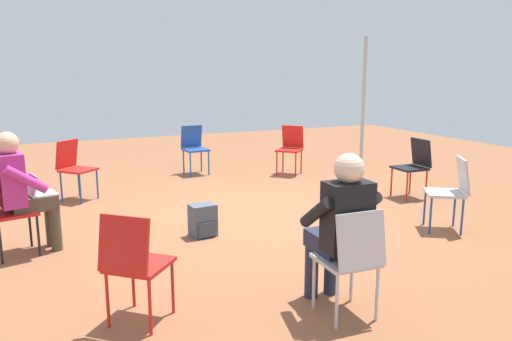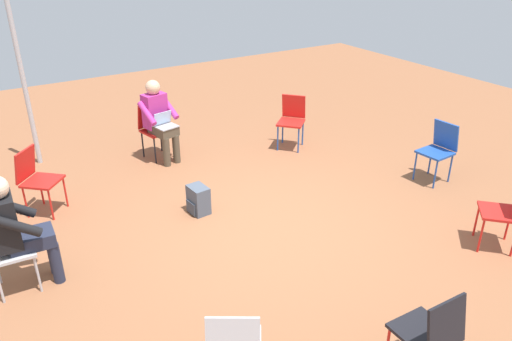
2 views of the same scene
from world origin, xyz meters
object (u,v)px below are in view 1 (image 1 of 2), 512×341
at_px(chair_north, 351,256).
at_px(chair_south, 194,146).
at_px(chair_northeast, 134,260).
at_px(chair_southwest, 291,146).
at_px(chair_northwest, 451,188).
at_px(person_in_black, 340,223).
at_px(backpack_near_laptop_user, 203,222).
at_px(chair_east, 5,208).
at_px(person_with_laptop, 22,186).
at_px(chair_southeast, 74,165).
at_px(chair_west, 414,164).

relative_size(chair_north, chair_south, 1.00).
height_order(chair_northeast, chair_southwest, same).
height_order(chair_northwest, person_in_black, person_in_black).
xyz_separation_m(chair_north, backpack_near_laptop_user, (0.39, -2.24, -0.34)).
bearing_deg(chair_east, person_with_laptop, 90.00).
distance_m(chair_north, chair_southeast, 4.74).
xyz_separation_m(chair_northwest, backpack_near_laptop_user, (2.64, -0.98, -0.34)).
distance_m(chair_southeast, chair_south, 2.32).
height_order(chair_southeast, person_in_black, person_in_black).
xyz_separation_m(chair_north, chair_northwest, (-2.25, -1.26, 0.00)).
distance_m(chair_northwest, backpack_near_laptop_user, 2.84).
height_order(chair_east, backpack_near_laptop_user, chair_east).
relative_size(chair_west, person_with_laptop, 0.69).
bearing_deg(person_with_laptop, chair_northeast, 8.30).
bearing_deg(person_with_laptop, backpack_near_laptop_user, 70.39).
height_order(chair_east, chair_northwest, same).
bearing_deg(backpack_near_laptop_user, chair_north, 99.89).
xyz_separation_m(chair_north, chair_northeast, (1.46, -0.56, 0.00)).
relative_size(chair_southwest, person_in_black, 0.69).
bearing_deg(chair_north, chair_east, 136.30).
bearing_deg(backpack_near_laptop_user, chair_southwest, -134.16).
xyz_separation_m(chair_southeast, backpack_near_laptop_user, (-1.14, 2.24, -0.34)).
xyz_separation_m(chair_west, backpack_near_laptop_user, (3.30, 0.37, -0.34)).
bearing_deg(chair_north, chair_southeast, 111.39).
xyz_separation_m(chair_south, chair_southwest, (-1.53, 0.73, 0.00)).
bearing_deg(backpack_near_laptop_user, person_in_black, 100.86).
bearing_deg(chair_southwest, person_in_black, 111.59).
bearing_deg(chair_north, person_in_black, 90.00).
bearing_deg(chair_southwest, chair_west, 156.46).
bearing_deg(chair_west, chair_east, 93.22).
bearing_deg(chair_southwest, chair_east, 73.78).
bearing_deg(chair_northeast, chair_east, 157.36).
relative_size(person_with_laptop, person_in_black, 1.00).
bearing_deg(chair_west, person_in_black, 131.47).
xyz_separation_m(chair_northeast, chair_southeast, (0.08, -3.92, 0.00)).
bearing_deg(chair_northwest, backpack_near_laptop_user, 101.72).
bearing_deg(person_in_black, chair_south, 86.74).
bearing_deg(chair_northwest, chair_west, 6.08).
relative_size(chair_south, chair_southwest, 1.00).
distance_m(chair_southwest, backpack_near_laptop_user, 3.57).
relative_size(chair_northeast, person_with_laptop, 0.69).
xyz_separation_m(chair_southeast, person_with_laptop, (0.64, 2.01, 0.20)).
distance_m(chair_northwest, chair_southwest, 3.53).
relative_size(chair_southwest, backpack_near_laptop_user, 2.36).
height_order(chair_north, chair_east, same).
bearing_deg(chair_southeast, chair_east, 26.55).
relative_size(chair_north, chair_northeast, 1.00).
bearing_deg(backpack_near_laptop_user, chair_northeast, 57.57).
bearing_deg(chair_southeast, backpack_near_laptop_user, 75.01).
bearing_deg(person_with_laptop, chair_east, -90.00).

